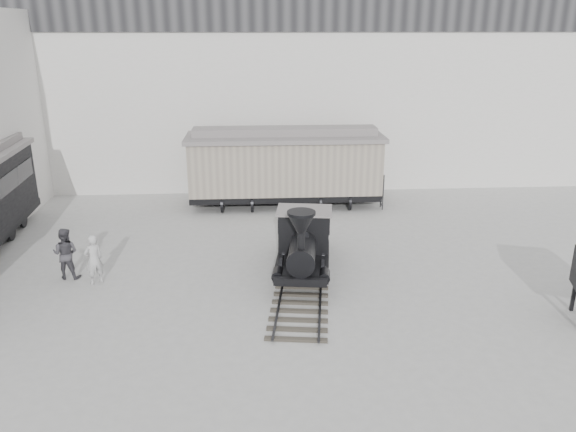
{
  "coord_description": "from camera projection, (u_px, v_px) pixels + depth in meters",
  "views": [
    {
      "loc": [
        -0.82,
        -14.56,
        8.29
      ],
      "look_at": [
        0.4,
        3.9,
        2.0
      ],
      "focal_mm": 35.0,
      "sensor_mm": 36.0,
      "label": 1
    }
  ],
  "objects": [
    {
      "name": "ground",
      "position": [
        283.0,
        323.0,
        16.48
      ],
      "size": [
        90.0,
        90.0,
        0.0
      ],
      "primitive_type": "plane",
      "color": "#9E9E9B"
    },
    {
      "name": "north_wall",
      "position": [
        266.0,
        82.0,
        28.84
      ],
      "size": [
        34.0,
        2.51,
        11.0
      ],
      "color": "silver",
      "rests_on": "ground"
    },
    {
      "name": "visitor_a",
      "position": [
        94.0,
        259.0,
        18.77
      ],
      "size": [
        0.76,
        0.72,
        1.74
      ],
      "primitive_type": "imported",
      "rotation": [
        0.0,
        0.0,
        3.82
      ],
      "color": "#B6B6B6",
      "rests_on": "ground"
    },
    {
      "name": "boxcar",
      "position": [
        285.0,
        165.0,
        26.72
      ],
      "size": [
        9.28,
        2.93,
        3.8
      ],
      "rotation": [
        0.0,
        0.0,
        -0.0
      ],
      "color": "black",
      "rests_on": "ground"
    },
    {
      "name": "visitor_b",
      "position": [
        66.0,
        253.0,
        19.18
      ],
      "size": [
        0.95,
        0.78,
        1.81
      ],
      "primitive_type": "imported",
      "rotation": [
        0.0,
        0.0,
        3.03
      ],
      "color": "#403F44",
      "rests_on": "ground"
    },
    {
      "name": "locomotive",
      "position": [
        304.0,
        246.0,
        19.43
      ],
      "size": [
        2.87,
        8.27,
        2.86
      ],
      "rotation": [
        0.0,
        0.0,
        -0.14
      ],
      "color": "black",
      "rests_on": "ground"
    }
  ]
}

